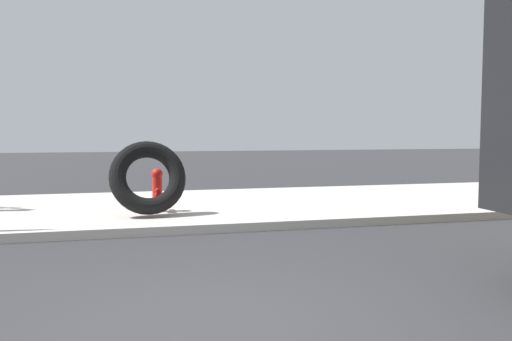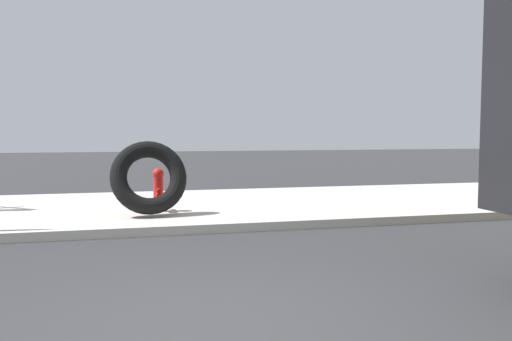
% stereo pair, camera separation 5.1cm
% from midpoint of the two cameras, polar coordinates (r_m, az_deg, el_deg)
% --- Properties ---
extents(ground_plane, '(80.00, 80.00, 0.00)m').
position_cam_midpoint_polar(ground_plane, '(4.52, -3.90, -16.71)').
color(ground_plane, '#2D2D30').
extents(sidewalk_curb, '(36.00, 5.00, 0.15)m').
position_cam_midpoint_polar(sidewalk_curb, '(10.79, -10.03, -4.06)').
color(sidewalk_curb, '#BCB7AD').
rests_on(sidewalk_curb, ground).
extents(fire_hydrant, '(0.21, 0.47, 0.80)m').
position_cam_midpoint_polar(fire_hydrant, '(9.84, -10.38, -1.91)').
color(fire_hydrant, red).
rests_on(fire_hydrant, sidewalk_curb).
extents(loose_tire, '(1.37, 0.83, 1.34)m').
position_cam_midpoint_polar(loose_tire, '(9.34, -11.36, -0.74)').
color(loose_tire, black).
rests_on(loose_tire, sidewalk_curb).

